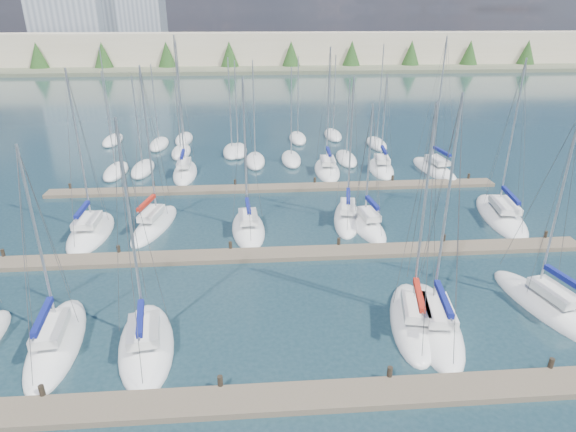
{
  "coord_description": "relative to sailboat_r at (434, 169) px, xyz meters",
  "views": [
    {
      "loc": [
        -2.19,
        -14.69,
        16.39
      ],
      "look_at": [
        0.0,
        14.0,
        4.0
      ],
      "focal_mm": 30.0,
      "sensor_mm": 36.0,
      "label": 1
    }
  ],
  "objects": [
    {
      "name": "sailboat_r",
      "position": [
        0.0,
        0.0,
        0.0
      ],
      "size": [
        3.72,
        9.33,
        14.71
      ],
      "rotation": [
        0.0,
        0.0,
        0.12
      ],
      "color": "white",
      "rests_on": "ground"
    },
    {
      "name": "sailboat_f",
      "position": [
        -2.85,
        -26.37,
        -0.01
      ],
      "size": [
        4.1,
        8.86,
        12.3
      ],
      "rotation": [
        0.0,
        0.0,
        0.21
      ],
      "color": "white",
      "rests_on": "ground"
    },
    {
      "name": "sailboat_i",
      "position": [
        -28.12,
        -12.75,
        0.0
      ],
      "size": [
        3.9,
        8.45,
        13.4
      ],
      "rotation": [
        0.0,
        0.0,
        -0.2
      ],
      "color": "white",
      "rests_on": "ground"
    },
    {
      "name": "sailboat_n",
      "position": [
        -27.29,
        1.0,
        0.01
      ],
      "size": [
        2.87,
        8.37,
        14.85
      ],
      "rotation": [
        0.0,
        0.0,
        0.05
      ],
      "color": "white",
      "rests_on": "ground"
    },
    {
      "name": "shoreline",
      "position": [
        -31.06,
        115.14,
        7.26
      ],
      "size": [
        400.0,
        60.0,
        38.0
      ],
      "color": "#666B51",
      "rests_on": "ground"
    },
    {
      "name": "sailboat_b",
      "position": [
        -30.62,
        -27.71,
        -0.01
      ],
      "size": [
        3.5,
        8.48,
        11.49
      ],
      "rotation": [
        0.0,
        0.0,
        0.12
      ],
      "color": "white",
      "rests_on": "ground"
    },
    {
      "name": "ground",
      "position": [
        -17.77,
        25.37,
        -0.19
      ],
      "size": [
        400.0,
        400.0,
        0.0
      ],
      "primitive_type": "plane",
      "color": "#213942",
      "rests_on": "ground"
    },
    {
      "name": "sailboat_k",
      "position": [
        -12.13,
        -12.46,
        0.0
      ],
      "size": [
        3.68,
        8.32,
        12.39
      ],
      "rotation": [
        0.0,
        0.0,
        -0.19
      ],
      "color": "white",
      "rests_on": "ground"
    },
    {
      "name": "sailboat_m",
      "position": [
        1.07,
        -13.08,
        -0.02
      ],
      "size": [
        4.73,
        10.43,
        13.74
      ],
      "rotation": [
        0.0,
        0.0,
        -0.17
      ],
      "color": "white",
      "rests_on": "ground"
    },
    {
      "name": "sailboat_j",
      "position": [
        -20.47,
        -14.04,
        -0.0
      ],
      "size": [
        3.04,
        7.59,
        12.68
      ],
      "rotation": [
        0.0,
        0.0,
        0.06
      ],
      "color": "white",
      "rests_on": "ground"
    },
    {
      "name": "sailboat_l",
      "position": [
        -10.83,
        -14.28,
        -0.01
      ],
      "size": [
        2.89,
        7.01,
        10.7
      ],
      "rotation": [
        0.0,
        0.0,
        0.1
      ],
      "color": "white",
      "rests_on": "ground"
    },
    {
      "name": "dock_mid",
      "position": [
        -17.77,
        -18.61,
        -0.03
      ],
      "size": [
        44.0,
        1.93,
        1.1
      ],
      "color": "#6B5E4C",
      "rests_on": "ground"
    },
    {
      "name": "sailboat_h",
      "position": [
        -32.91,
        -13.79,
        -0.01
      ],
      "size": [
        3.16,
        8.0,
        13.38
      ],
      "rotation": [
        0.0,
        0.0,
        0.02
      ],
      "color": "white",
      "rests_on": "ground"
    },
    {
      "name": "sailboat_c",
      "position": [
        -25.84,
        -28.27,
        -0.01
      ],
      "size": [
        4.04,
        7.95,
        12.78
      ],
      "rotation": [
        0.0,
        0.0,
        0.16
      ],
      "color": "white",
      "rests_on": "ground"
    },
    {
      "name": "dock_near",
      "position": [
        -17.77,
        -32.61,
        -0.03
      ],
      "size": [
        44.0,
        1.93,
        1.1
      ],
      "color": "#6B5E4C",
      "rests_on": "ground"
    },
    {
      "name": "sailboat_q",
      "position": [
        -5.76,
        0.85,
        -0.01
      ],
      "size": [
        3.4,
        7.65,
        10.96
      ],
      "rotation": [
        0.0,
        0.0,
        -0.11
      ],
      "color": "white",
      "rests_on": "ground"
    },
    {
      "name": "sailboat_e",
      "position": [
        -10.08,
        -27.61,
        -0.01
      ],
      "size": [
        3.93,
        8.84,
        13.54
      ],
      "rotation": [
        0.0,
        0.0,
        -0.14
      ],
      "color": "white",
      "rests_on": "ground"
    },
    {
      "name": "distant_boats",
      "position": [
        -22.11,
        9.14,
        0.11
      ],
      "size": [
        36.93,
        20.75,
        13.3
      ],
      "color": "#9EA0A5",
      "rests_on": "ground"
    },
    {
      "name": "sailboat_d",
      "position": [
        -11.19,
        -27.25,
        -0.0
      ],
      "size": [
        4.05,
        8.28,
        13.07
      ],
      "rotation": [
        0.0,
        0.0,
        -0.21
      ],
      "color": "white",
      "rests_on": "ground"
    },
    {
      "name": "dock_far",
      "position": [
        -17.77,
        -4.61,
        -0.03
      ],
      "size": [
        44.0,
        1.93,
        1.1
      ],
      "color": "#6B5E4C",
      "rests_on": "ground"
    },
    {
      "name": "sailboat_p",
      "position": [
        -11.82,
        0.74,
        -0.0
      ],
      "size": [
        3.12,
        8.19,
        13.68
      ],
      "rotation": [
        0.0,
        0.0,
        -0.05
      ],
      "color": "white",
      "rests_on": "ground"
    }
  ]
}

